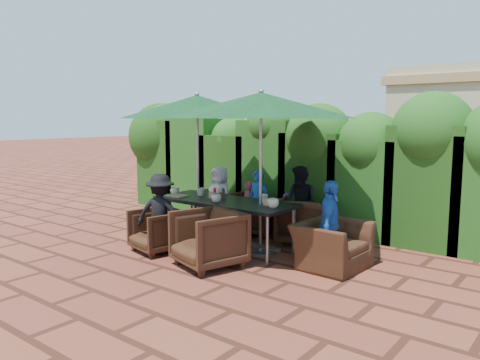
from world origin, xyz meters
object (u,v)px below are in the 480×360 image
Objects in this scene: umbrella_left at (197,107)px; chair_near_left at (157,228)px; chair_far_right at (303,219)px; chair_near_right at (208,236)px; umbrella_right at (261,106)px; chair_end_right at (332,238)px; chair_far_mid at (256,214)px; dining_table at (225,205)px; chair_far_left at (223,206)px.

chair_near_left is (0.01, -0.93, -1.85)m from umbrella_left.
umbrella_left reaches higher than chair_far_right.
chair_near_right is at bearing 57.59° from chair_far_right.
chair_end_right is at bearing 1.47° from umbrella_right.
chair_far_right is 2.34m from chair_near_left.
umbrella_right is (1.29, -0.01, 0.00)m from umbrella_left.
umbrella_right reaches higher than chair_far_right.
umbrella_right is 3.42× the size of chair_near_right.
chair_near_right is (1.12, -1.00, -1.78)m from umbrella_left.
chair_far_mid is 2.12m from chair_end_right.
chair_far_mid is 0.87× the size of chair_far_right.
dining_table is at bearing 95.46° from chair_end_right.
chair_near_left is 0.75× the size of chair_end_right.
umbrella_right is 4.09× the size of chair_near_left.
chair_end_right reaches higher than chair_far_left.
umbrella_left is at bearing 9.30° from chair_far_right.
chair_far_mid is 0.98m from chair_far_right.
chair_far_right is at bearing 169.10° from chair_far_mid.
umbrella_right reaches higher than chair_near_right.
umbrella_left reaches higher than chair_end_right.
umbrella_left is (-0.64, 0.07, 1.54)m from dining_table.
dining_table is at bearing -6.53° from umbrella_left.
umbrella_left is 2.33m from chair_near_right.
dining_table is at bearing 134.65° from chair_near_right.
umbrella_right is 3.08× the size of chair_end_right.
umbrella_right is 2.20m from chair_far_mid.
chair_near_left is at bearing -166.32° from chair_near_right.
umbrella_right reaches higher than dining_table.
chair_end_right is (2.46, 0.95, 0.06)m from chair_near_left.
chair_far_right reaches higher than dining_table.
umbrella_left reaches higher than dining_table.
umbrella_left is 2.52m from chair_far_right.
chair_far_right is 1.14× the size of chair_near_left.
dining_table reaches higher than chair_far_mid.
chair_end_right reaches higher than chair_near_left.
chair_near_left is (0.30, -1.90, -0.03)m from chair_far_left.
umbrella_right is 2.60m from chair_far_left.
umbrella_right is 2.02m from chair_far_right.
chair_near_left is (-0.62, -0.86, -0.32)m from dining_table.
umbrella_right is 3.59× the size of chair_far_right.
chair_far_mid is (0.84, -0.07, -0.04)m from chair_far_left.
chair_near_right is at bearing 131.39° from chair_far_left.
chair_end_right is (2.48, 0.02, -1.80)m from umbrella_left.
umbrella_left and umbrella_right have the same top height.
chair_end_right is at bearing 2.78° from dining_table.
chair_near_left is (-0.54, -1.83, 0.00)m from chair_far_mid.
chair_end_right reaches higher than dining_table.
chair_far_right reaches higher than chair_far_left.
umbrella_right is at bearing 47.92° from chair_near_left.
dining_table is 1.07m from chair_near_right.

